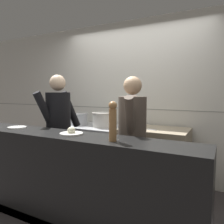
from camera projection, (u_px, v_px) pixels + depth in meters
ground_plane at (91, 212)px, 2.62m from camera, size 14.00×14.00×0.00m
wall_back_tiled at (134, 100)px, 3.68m from camera, size 8.00×0.06×2.60m
oven_range at (92, 151)px, 3.67m from camera, size 1.13×0.71×0.87m
prep_counter at (155, 159)px, 3.17m from camera, size 0.94×0.65×0.91m
pass_counter at (69, 179)px, 2.36m from camera, size 2.84×0.45×0.99m
stock_pot at (79, 119)px, 3.72m from camera, size 0.30×0.30×0.19m
sauce_pot at (103, 119)px, 3.50m from camera, size 0.36×0.36×0.23m
chefs_knife at (142, 128)px, 3.09m from camera, size 0.36×0.07×0.02m
plated_dish_main at (17, 127)px, 2.69m from camera, size 0.22×0.22×0.02m
plated_dish_appetiser at (71, 133)px, 2.30m from camera, size 0.24×0.24×0.09m
pepper_mill at (113, 120)px, 1.97m from camera, size 0.08×0.08×0.37m
chef_head_cook at (59, 128)px, 3.06m from camera, size 0.42×0.72×1.67m
chef_sous at (132, 138)px, 2.56m from camera, size 0.40×0.70×1.61m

